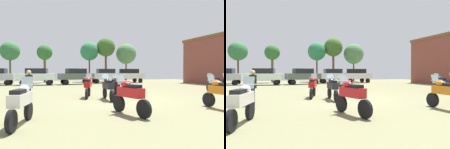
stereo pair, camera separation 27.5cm
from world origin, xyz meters
TOP-DOWN VIEW (x-y plane):
  - ground_plane at (0.00, 0.00)m, footprint 44.00×52.00m
  - motorcycle_4 at (-5.08, -4.67)m, footprint 0.73×2.10m
  - motorcycle_5 at (-1.83, 1.25)m, footprint 0.85×2.18m
  - motorcycle_7 at (0.11, 1.42)m, footprint 0.75×2.11m
  - motorcycle_8 at (-0.96, -0.17)m, footprint 0.62×2.26m
  - motorcycle_9 at (7.99, 1.09)m, footprint 0.77×2.13m
  - motorcycle_10 at (-1.38, -4.31)m, footprint 0.78×2.08m
  - motorcycle_11 at (2.82, -4.51)m, footprint 0.62×2.11m
  - car_1 at (-0.62, 14.76)m, footprint 4.55×2.53m
  - car_2 at (-5.30, 14.64)m, footprint 4.52×2.43m
  - car_3 at (3.75, 16.18)m, footprint 4.32×1.85m
  - car_5 at (7.16, 15.78)m, footprint 4.56×2.57m
  - person_1 at (-5.12, -0.87)m, footprint 0.43×0.43m
  - tree_1 at (5.14, 20.83)m, footprint 3.05×3.05m
  - tree_2 at (2.43, 20.97)m, footprint 2.93×2.93m
  - tree_5 at (-4.40, 20.06)m, footprint 2.21×2.21m
  - tree_7 at (-8.97, 20.04)m, footprint 2.61×2.61m
  - tree_8 at (8.74, 20.84)m, footprint 3.41×3.41m

SIDE VIEW (x-z plane):
  - ground_plane at x=0.00m, z-range 0.00..0.02m
  - motorcycle_7 at x=0.11m, z-range 0.01..1.44m
  - motorcycle_4 at x=-5.08m, z-range 0.01..1.46m
  - motorcycle_11 at x=2.82m, z-range 0.00..1.49m
  - motorcycle_8 at x=-0.96m, z-range 0.01..1.49m
  - motorcycle_9 at x=7.99m, z-range 0.01..1.49m
  - motorcycle_5 at x=-1.83m, z-range 0.01..1.50m
  - motorcycle_10 at x=-1.38m, z-range 0.00..1.51m
  - person_1 at x=-5.12m, z-range 0.16..1.85m
  - car_1 at x=-0.62m, z-range 0.19..2.19m
  - car_2 at x=-5.30m, z-range 0.19..2.19m
  - car_3 at x=3.75m, z-range 0.19..2.19m
  - car_5 at x=7.16m, z-range 0.19..2.19m
  - tree_5 at x=-4.40m, z-range 1.58..7.11m
  - tree_7 at x=-8.97m, z-range 1.57..7.34m
  - tree_8 at x=8.74m, z-range 1.45..7.77m
  - tree_2 at x=2.43m, z-range 1.69..8.00m
  - tree_1 at x=5.14m, z-range 1.99..9.12m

